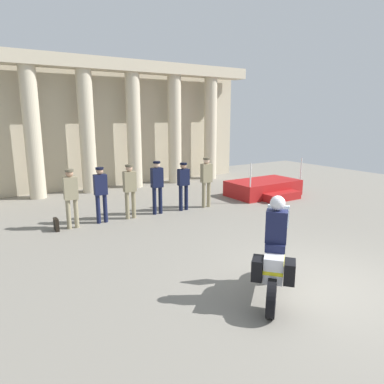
{
  "coord_description": "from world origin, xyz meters",
  "views": [
    {
      "loc": [
        -5.54,
        -3.95,
        3.24
      ],
      "look_at": [
        -0.96,
        3.24,
        1.38
      ],
      "focal_mm": 32.98,
      "sensor_mm": 36.0,
      "label": 1
    }
  ],
  "objects_px": {
    "reviewing_stand": "(264,188)",
    "officer_in_row_2": "(130,187)",
    "officer_in_row_5": "(206,178)",
    "officer_in_row_1": "(101,190)",
    "officer_in_row_3": "(157,183)",
    "briefcase_on_ground": "(56,225)",
    "officer_in_row_0": "(71,194)",
    "motorcycle_with_rider": "(275,256)",
    "officer_in_row_4": "(183,182)"
  },
  "relations": [
    {
      "from": "motorcycle_with_rider",
      "to": "officer_in_row_3",
      "type": "bearing_deg",
      "value": 41.31
    },
    {
      "from": "reviewing_stand",
      "to": "officer_in_row_2",
      "type": "height_order",
      "value": "officer_in_row_2"
    },
    {
      "from": "officer_in_row_0",
      "to": "motorcycle_with_rider",
      "type": "relative_size",
      "value": 0.91
    },
    {
      "from": "officer_in_row_3",
      "to": "motorcycle_with_rider",
      "type": "height_order",
      "value": "motorcycle_with_rider"
    },
    {
      "from": "officer_in_row_5",
      "to": "reviewing_stand",
      "type": "bearing_deg",
      "value": -171.97
    },
    {
      "from": "officer_in_row_1",
      "to": "officer_in_row_3",
      "type": "distance_m",
      "value": 1.89
    },
    {
      "from": "officer_in_row_5",
      "to": "briefcase_on_ground",
      "type": "distance_m",
      "value": 5.21
    },
    {
      "from": "reviewing_stand",
      "to": "motorcycle_with_rider",
      "type": "bearing_deg",
      "value": -132.78
    },
    {
      "from": "reviewing_stand",
      "to": "officer_in_row_2",
      "type": "xyz_separation_m",
      "value": [
        -5.94,
        -0.14,
        0.73
      ]
    },
    {
      "from": "officer_in_row_3",
      "to": "officer_in_row_5",
      "type": "height_order",
      "value": "officer_in_row_5"
    },
    {
      "from": "reviewing_stand",
      "to": "motorcycle_with_rider",
      "type": "xyz_separation_m",
      "value": [
        -5.74,
        -6.2,
        0.5
      ]
    },
    {
      "from": "motorcycle_with_rider",
      "to": "briefcase_on_ground",
      "type": "distance_m",
      "value": 6.58
    },
    {
      "from": "officer_in_row_2",
      "to": "briefcase_on_ground",
      "type": "relative_size",
      "value": 4.82
    },
    {
      "from": "reviewing_stand",
      "to": "officer_in_row_5",
      "type": "height_order",
      "value": "officer_in_row_5"
    },
    {
      "from": "officer_in_row_5",
      "to": "officer_in_row_1",
      "type": "bearing_deg",
      "value": 0.75
    },
    {
      "from": "officer_in_row_2",
      "to": "motorcycle_with_rider",
      "type": "bearing_deg",
      "value": 95.23
    },
    {
      "from": "officer_in_row_1",
      "to": "officer_in_row_5",
      "type": "relative_size",
      "value": 0.96
    },
    {
      "from": "officer_in_row_3",
      "to": "officer_in_row_1",
      "type": "bearing_deg",
      "value": 2.6
    },
    {
      "from": "reviewing_stand",
      "to": "officer_in_row_3",
      "type": "distance_m",
      "value": 5.03
    },
    {
      "from": "officer_in_row_2",
      "to": "officer_in_row_3",
      "type": "xyz_separation_m",
      "value": [
        0.97,
        0.02,
        0.02
      ]
    },
    {
      "from": "officer_in_row_2",
      "to": "officer_in_row_4",
      "type": "bearing_deg",
      "value": -177.84
    },
    {
      "from": "officer_in_row_4",
      "to": "motorcycle_with_rider",
      "type": "bearing_deg",
      "value": 77.13
    },
    {
      "from": "reviewing_stand",
      "to": "officer_in_row_0",
      "type": "xyz_separation_m",
      "value": [
        -7.76,
        -0.16,
        0.72
      ]
    },
    {
      "from": "reviewing_stand",
      "to": "motorcycle_with_rider",
      "type": "height_order",
      "value": "motorcycle_with_rider"
    },
    {
      "from": "officer_in_row_5",
      "to": "motorcycle_with_rider",
      "type": "height_order",
      "value": "motorcycle_with_rider"
    },
    {
      "from": "officer_in_row_2",
      "to": "briefcase_on_ground",
      "type": "distance_m",
      "value": 2.43
    },
    {
      "from": "officer_in_row_1",
      "to": "officer_in_row_5",
      "type": "distance_m",
      "value": 3.78
    },
    {
      "from": "officer_in_row_0",
      "to": "officer_in_row_1",
      "type": "distance_m",
      "value": 0.9
    },
    {
      "from": "officer_in_row_3",
      "to": "officer_in_row_5",
      "type": "bearing_deg",
      "value": 178.89
    },
    {
      "from": "officer_in_row_1",
      "to": "motorcycle_with_rider",
      "type": "height_order",
      "value": "motorcycle_with_rider"
    },
    {
      "from": "reviewing_stand",
      "to": "officer_in_row_5",
      "type": "xyz_separation_m",
      "value": [
        -3.09,
        -0.26,
        0.75
      ]
    },
    {
      "from": "briefcase_on_ground",
      "to": "officer_in_row_0",
      "type": "bearing_deg",
      "value": -2.34
    },
    {
      "from": "officer_in_row_2",
      "to": "motorcycle_with_rider",
      "type": "xyz_separation_m",
      "value": [
        0.21,
        -6.06,
        -0.23
      ]
    },
    {
      "from": "reviewing_stand",
      "to": "officer_in_row_4",
      "type": "distance_m",
      "value": 4.05
    },
    {
      "from": "officer_in_row_3",
      "to": "officer_in_row_4",
      "type": "bearing_deg",
      "value": 179.82
    },
    {
      "from": "officer_in_row_3",
      "to": "officer_in_row_4",
      "type": "xyz_separation_m",
      "value": [
        0.98,
        -0.06,
        -0.07
      ]
    },
    {
      "from": "officer_in_row_0",
      "to": "officer_in_row_4",
      "type": "bearing_deg",
      "value": -176.98
    },
    {
      "from": "reviewing_stand",
      "to": "officer_in_row_2",
      "type": "relative_size",
      "value": 1.68
    },
    {
      "from": "officer_in_row_1",
      "to": "officer_in_row_4",
      "type": "bearing_deg",
      "value": -178.35
    },
    {
      "from": "reviewing_stand",
      "to": "briefcase_on_ground",
      "type": "bearing_deg",
      "value": -179.04
    },
    {
      "from": "reviewing_stand",
      "to": "briefcase_on_ground",
      "type": "height_order",
      "value": "reviewing_stand"
    },
    {
      "from": "officer_in_row_1",
      "to": "officer_in_row_4",
      "type": "xyz_separation_m",
      "value": [
        2.87,
        -0.08,
        -0.03
      ]
    },
    {
      "from": "reviewing_stand",
      "to": "officer_in_row_5",
      "type": "relative_size",
      "value": 1.63
    },
    {
      "from": "officer_in_row_1",
      "to": "officer_in_row_3",
      "type": "bearing_deg",
      "value": -177.4
    },
    {
      "from": "officer_in_row_5",
      "to": "officer_in_row_0",
      "type": "bearing_deg",
      "value": 2.03
    },
    {
      "from": "officer_in_row_0",
      "to": "motorcycle_with_rider",
      "type": "height_order",
      "value": "motorcycle_with_rider"
    },
    {
      "from": "officer_in_row_1",
      "to": "motorcycle_with_rider",
      "type": "distance_m",
      "value": 6.21
    },
    {
      "from": "officer_in_row_4",
      "to": "officer_in_row_5",
      "type": "height_order",
      "value": "officer_in_row_5"
    },
    {
      "from": "officer_in_row_3",
      "to": "reviewing_stand",
      "type": "bearing_deg",
      "value": -175.42
    },
    {
      "from": "officer_in_row_0",
      "to": "briefcase_on_ground",
      "type": "xyz_separation_m",
      "value": [
        -0.46,
        0.02,
        -0.84
      ]
    }
  ]
}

